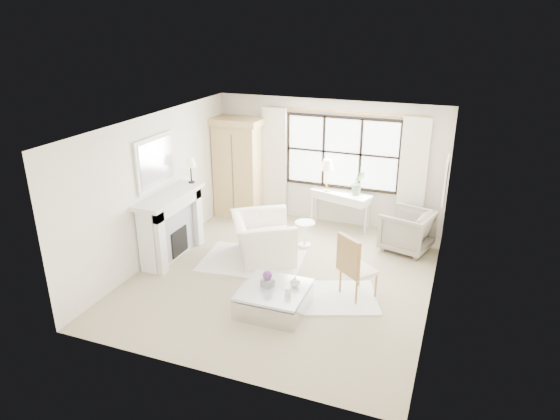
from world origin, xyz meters
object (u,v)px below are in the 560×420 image
Objects in this scene: armoire at (238,167)px; coffee_table at (274,300)px; club_armchair at (263,238)px; console_table at (340,210)px.

armoire is 2.22× the size of coffee_table.
club_armchair is at bearing 117.52° from coffee_table.
armoire is 2.46m from console_table.
armoire reaches higher than club_armchair.
console_table is at bearing 4.31° from armoire.
console_table is 1.10× the size of club_armchair.
armoire is at bearing -160.47° from console_table.
armoire reaches higher than console_table.
console_table is 2.19m from club_armchair.
club_armchair is 1.24× the size of coffee_table.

